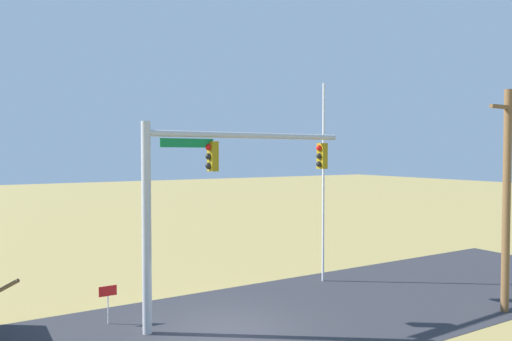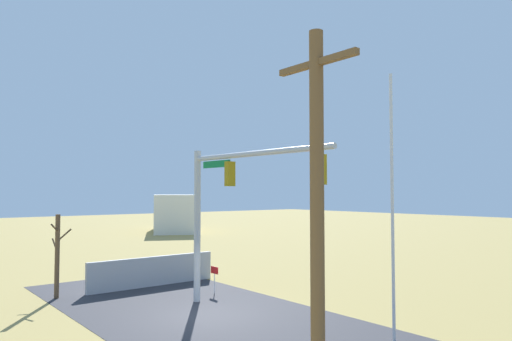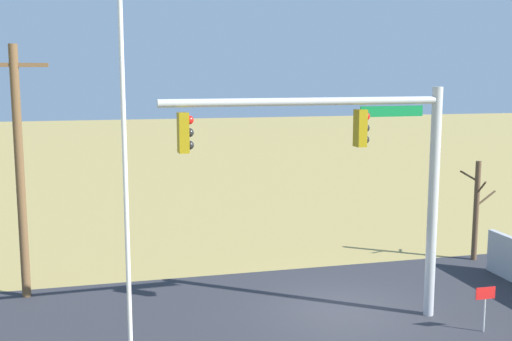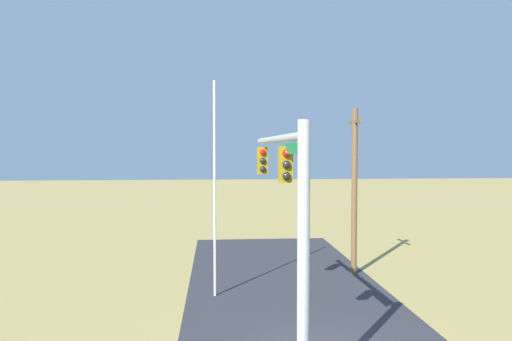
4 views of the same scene
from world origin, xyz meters
TOP-DOWN VIEW (x-y plane):
  - ground_plane at (0.00, 0.00)m, footprint 160.00×160.00m
  - road_surface at (-4.00, 0.00)m, footprint 28.00×8.00m
  - sidewalk_corner at (3.18, -0.93)m, footprint 6.00×6.00m
  - signal_mast at (0.10, -1.01)m, footprint 7.58×0.59m
  - flagpole at (-6.11, -2.90)m, footprint 0.10×0.10m
  - utility_pole at (-8.89, 3.41)m, footprint 1.90×0.26m
  - open_sign at (2.98, -2.36)m, footprint 0.56×0.04m

SIDE VIEW (x-z plane):
  - ground_plane at x=0.00m, z-range 0.00..0.00m
  - sidewalk_corner at x=3.18m, z-range 0.00..0.01m
  - road_surface at x=-4.00m, z-range 0.00..0.01m
  - open_sign at x=2.98m, z-range 0.30..1.52m
  - utility_pole at x=-8.89m, z-range 0.16..7.71m
  - flagpole at x=-6.11m, z-range 0.00..8.33m
  - signal_mast at x=0.10m, z-range 1.31..7.67m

